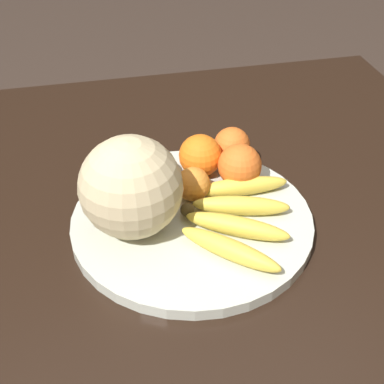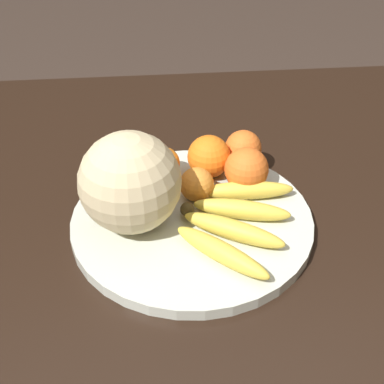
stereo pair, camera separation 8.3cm
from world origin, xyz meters
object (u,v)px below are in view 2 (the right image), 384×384
at_px(banana_bunch, 235,220).
at_px(orange_back_left, 197,184).
at_px(orange_back_right, 246,169).
at_px(orange_mid_center, 243,148).
at_px(melon, 130,182).
at_px(orange_front_right, 163,163).
at_px(fruit_bowl, 192,220).
at_px(kitchen_table, 199,288).
at_px(orange_front_left, 209,156).

bearing_deg(banana_bunch, orange_back_left, 145.72).
bearing_deg(orange_back_right, orange_mid_center, -5.32).
relative_size(melon, orange_front_right, 2.68).
height_order(melon, orange_front_right, melon).
xyz_separation_m(melon, orange_back_right, (0.08, -0.19, -0.04)).
relative_size(fruit_bowl, melon, 2.48).
bearing_deg(fruit_bowl, orange_back_left, -14.43).
xyz_separation_m(fruit_bowl, orange_mid_center, (0.14, -0.11, 0.04)).
relative_size(kitchen_table, banana_bunch, 5.48).
distance_m(fruit_bowl, orange_front_right, 0.13).
height_order(fruit_bowl, orange_front_left, orange_front_left).
bearing_deg(kitchen_table, orange_front_right, 15.40).
height_order(orange_front_right, orange_back_left, orange_front_right).
xyz_separation_m(orange_mid_center, orange_back_left, (-0.09, 0.09, -0.00)).
distance_m(banana_bunch, orange_mid_center, 0.18).
height_order(fruit_bowl, orange_back_left, orange_back_left).
bearing_deg(orange_front_right, banana_bunch, -144.39).
distance_m(orange_back_left, orange_back_right, 0.09).
height_order(fruit_bowl, melon, melon).
height_order(fruit_bowl, orange_back_right, orange_back_right).
distance_m(banana_bunch, orange_back_right, 0.11).
height_order(banana_bunch, orange_front_left, orange_front_left).
bearing_deg(orange_mid_center, melon, 126.31).
relative_size(orange_mid_center, orange_back_right, 0.88).
distance_m(melon, orange_mid_center, 0.25).
bearing_deg(orange_back_left, melon, 116.14).
bearing_deg(orange_back_right, melon, 111.33).
xyz_separation_m(melon, orange_front_right, (0.12, -0.05, -0.05)).
distance_m(orange_front_right, orange_mid_center, 0.15).
height_order(orange_front_left, orange_mid_center, orange_front_left).
distance_m(orange_front_right, orange_back_right, 0.15).
xyz_separation_m(banana_bunch, orange_back_left, (0.08, 0.05, 0.01)).
xyz_separation_m(fruit_bowl, orange_back_right, (0.07, -0.10, 0.05)).
relative_size(orange_front_left, orange_front_right, 1.28).
relative_size(melon, banana_bunch, 0.69).
height_order(orange_back_left, orange_back_right, orange_back_right).
xyz_separation_m(fruit_bowl, banana_bunch, (-0.03, -0.06, 0.02)).
height_order(orange_front_right, orange_mid_center, orange_mid_center).
bearing_deg(orange_front_left, kitchen_table, 168.79).
bearing_deg(orange_front_right, orange_back_right, -106.76).
bearing_deg(orange_back_left, orange_back_right, -75.05).
xyz_separation_m(kitchen_table, melon, (0.05, 0.10, 0.19)).
xyz_separation_m(kitchen_table, banana_bunch, (0.02, -0.06, 0.12)).
height_order(fruit_bowl, orange_front_right, orange_front_right).
bearing_deg(orange_back_right, orange_front_left, 53.31).
distance_m(banana_bunch, orange_back_left, 0.10).
relative_size(banana_bunch, orange_back_right, 3.03).
bearing_deg(orange_back_right, banana_bunch, 161.57).
bearing_deg(kitchen_table, orange_back_right, -36.19).
distance_m(orange_front_left, orange_back_right, 0.07).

